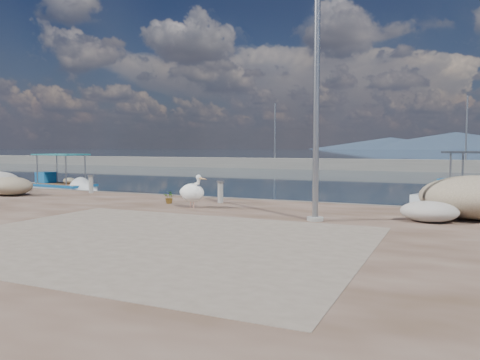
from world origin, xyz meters
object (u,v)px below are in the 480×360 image
pelican (193,192)px  lamp_post (317,96)px  boat_left (61,189)px  bollard_near (220,191)px

pelican → lamp_post: 5.22m
boat_left → bollard_near: size_ratio=6.66×
pelican → bollard_near: pelican is taller
boat_left → bollard_near: boat_left is taller
boat_left → lamp_post: (15.86, -6.73, 3.61)m
lamp_post → bollard_near: size_ratio=8.92×
pelican → bollard_near: bearing=98.0°
lamp_post → bollard_near: (-4.11, 2.51, -2.87)m
boat_left → lamp_post: 17.60m
pelican → boat_left: bearing=168.9°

